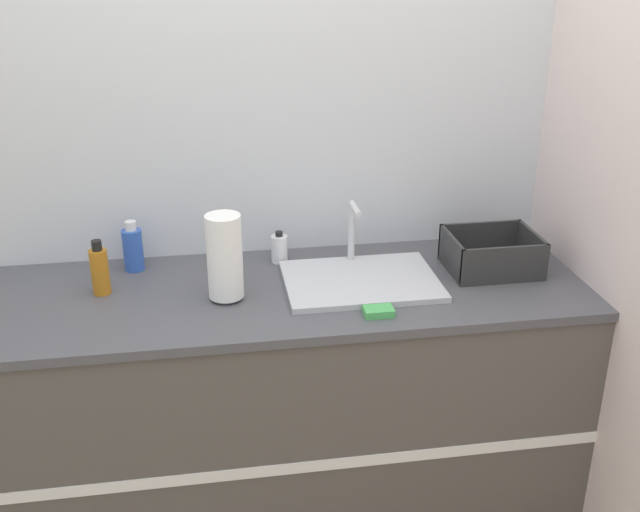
{
  "coord_description": "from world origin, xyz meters",
  "views": [
    {
      "loc": [
        -0.26,
        -1.88,
        1.97
      ],
      "look_at": [
        0.09,
        0.3,
        1.02
      ],
      "focal_mm": 42.0,
      "sensor_mm": 36.0,
      "label": 1
    }
  ],
  "objects_px": {
    "sink": "(360,278)",
    "paper_towel_roll": "(225,257)",
    "bottle_amber": "(100,270)",
    "bottle_blue": "(133,248)",
    "dish_rack": "(491,257)",
    "soap_dispenser": "(279,248)"
  },
  "relations": [
    {
      "from": "soap_dispenser",
      "to": "bottle_amber",
      "type": "bearing_deg",
      "value": -164.81
    },
    {
      "from": "dish_rack",
      "to": "bottle_amber",
      "type": "height_order",
      "value": "bottle_amber"
    },
    {
      "from": "dish_rack",
      "to": "bottle_blue",
      "type": "distance_m",
      "value": 1.23
    },
    {
      "from": "soap_dispenser",
      "to": "sink",
      "type": "bearing_deg",
      "value": -41.77
    },
    {
      "from": "bottle_amber",
      "to": "soap_dispenser",
      "type": "bearing_deg",
      "value": 15.19
    },
    {
      "from": "paper_towel_roll",
      "to": "bottle_blue",
      "type": "bearing_deg",
      "value": 137.35
    },
    {
      "from": "bottle_blue",
      "to": "bottle_amber",
      "type": "bearing_deg",
      "value": -117.65
    },
    {
      "from": "bottle_amber",
      "to": "bottle_blue",
      "type": "height_order",
      "value": "bottle_amber"
    },
    {
      "from": "bottle_amber",
      "to": "soap_dispenser",
      "type": "distance_m",
      "value": 0.62
    },
    {
      "from": "dish_rack",
      "to": "sink",
      "type": "bearing_deg",
      "value": -175.54
    },
    {
      "from": "paper_towel_roll",
      "to": "bottle_blue",
      "type": "xyz_separation_m",
      "value": [
        -0.3,
        0.28,
        -0.06
      ]
    },
    {
      "from": "sink",
      "to": "bottle_amber",
      "type": "relative_size",
      "value": 2.76
    },
    {
      "from": "dish_rack",
      "to": "bottle_amber",
      "type": "xyz_separation_m",
      "value": [
        -1.31,
        0.02,
        0.03
      ]
    },
    {
      "from": "sink",
      "to": "bottle_blue",
      "type": "distance_m",
      "value": 0.79
    },
    {
      "from": "soap_dispenser",
      "to": "paper_towel_roll",
      "type": "bearing_deg",
      "value": -126.74
    },
    {
      "from": "sink",
      "to": "bottle_amber",
      "type": "xyz_separation_m",
      "value": [
        -0.84,
        0.06,
        0.06
      ]
    },
    {
      "from": "sink",
      "to": "paper_towel_roll",
      "type": "xyz_separation_m",
      "value": [
        -0.44,
        -0.05,
        0.13
      ]
    },
    {
      "from": "paper_towel_roll",
      "to": "dish_rack",
      "type": "distance_m",
      "value": 0.92
    },
    {
      "from": "sink",
      "to": "bottle_amber",
      "type": "bearing_deg",
      "value": 176.04
    },
    {
      "from": "paper_towel_roll",
      "to": "dish_rack",
      "type": "height_order",
      "value": "paper_towel_roll"
    },
    {
      "from": "bottle_blue",
      "to": "soap_dispenser",
      "type": "xyz_separation_m",
      "value": [
        0.5,
        -0.01,
        -0.03
      ]
    },
    {
      "from": "sink",
      "to": "soap_dispenser",
      "type": "relative_size",
      "value": 4.4
    }
  ]
}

